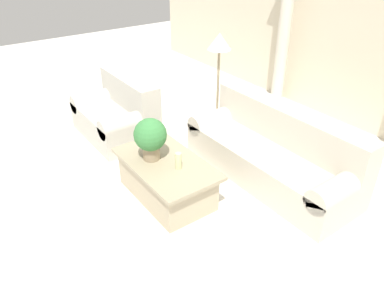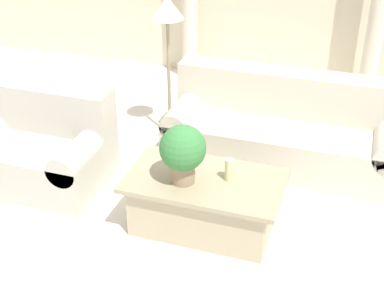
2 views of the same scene
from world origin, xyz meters
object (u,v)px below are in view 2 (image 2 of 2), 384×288
Objects in this scene: coffee_table at (204,202)px; potted_plant at (183,151)px; sofa_long at (283,129)px; floor_lamp at (168,22)px; loveseat at (39,145)px.

potted_plant is at bearing -149.74° from coffee_table.
sofa_long is 1.59m from floor_lamp.
sofa_long is at bearing -5.55° from floor_lamp.
floor_lamp reaches higher than potted_plant.
coffee_table is at bearing -7.91° from loveseat.
sofa_long is at bearing 26.58° from loveseat.
loveseat is 2.66× the size of potted_plant.
sofa_long is 1.48× the size of floor_lamp.
sofa_long is 1.39m from coffee_table.
sofa_long is at bearing 72.28° from coffee_table.
sofa_long is 4.62× the size of potted_plant.
coffee_table is at bearing 30.26° from potted_plant.
loveseat is (-2.15, -1.08, 0.01)m from sofa_long.
loveseat is 1.75m from coffee_table.
coffee_table is (1.73, -0.24, -0.11)m from loveseat.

